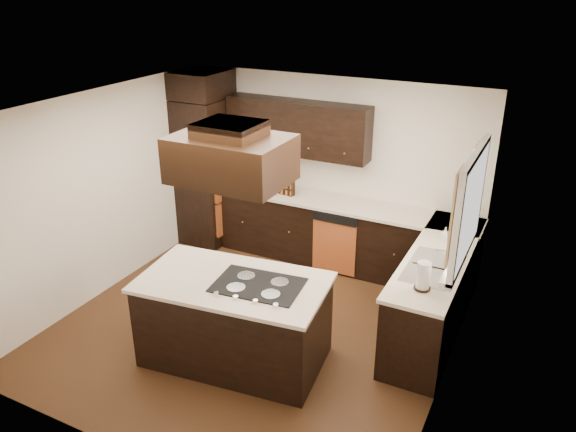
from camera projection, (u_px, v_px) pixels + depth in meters
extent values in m
cube|color=brown|center=(257.00, 326.00, 6.43)|extent=(4.20, 4.20, 0.02)
cube|color=white|center=(251.00, 107.00, 5.42)|extent=(4.20, 4.20, 0.02)
cube|color=white|center=(331.00, 169.00, 7.65)|extent=(4.20, 0.02, 2.50)
cube|color=white|center=(114.00, 330.00, 4.20)|extent=(4.20, 0.02, 2.50)
cube|color=white|center=(103.00, 193.00, 6.79)|extent=(0.02, 4.20, 2.50)
cube|color=white|center=(457.00, 269.00, 5.06)|extent=(0.02, 4.20, 2.50)
cube|color=black|center=(207.00, 171.00, 8.13)|extent=(0.65, 0.75, 2.12)
cube|color=#C55F2B|center=(227.00, 171.00, 7.96)|extent=(0.05, 0.62, 0.78)
cube|color=black|center=(323.00, 231.00, 7.71)|extent=(2.93, 0.60, 0.88)
cube|color=black|center=(436.00, 292.00, 6.24)|extent=(0.60, 2.40, 0.88)
cube|color=beige|center=(323.00, 201.00, 7.51)|extent=(2.93, 0.63, 0.04)
cube|color=beige|center=(439.00, 255.00, 6.07)|extent=(0.63, 2.40, 0.04)
cube|color=black|center=(297.00, 128.00, 7.46)|extent=(2.00, 0.34, 0.72)
cube|color=#C55F2B|center=(334.00, 247.00, 7.36)|extent=(0.60, 0.05, 0.72)
cube|color=silver|center=(469.00, 207.00, 5.36)|extent=(0.06, 1.32, 1.12)
cube|color=white|center=(472.00, 207.00, 5.35)|extent=(0.00, 1.20, 1.00)
cube|color=beige|center=(455.00, 217.00, 5.02)|extent=(0.02, 0.34, 0.90)
cube|color=beige|center=(472.00, 187.00, 5.71)|extent=(0.02, 0.34, 0.90)
cube|color=silver|center=(433.00, 267.00, 5.76)|extent=(0.52, 0.84, 0.01)
cube|color=black|center=(235.00, 322.00, 5.72)|extent=(1.89, 1.18, 0.88)
cube|color=beige|center=(233.00, 282.00, 5.53)|extent=(1.97, 1.25, 0.04)
cube|color=black|center=(258.00, 285.00, 5.44)|extent=(0.91, 0.66, 0.01)
cube|color=black|center=(231.00, 159.00, 5.07)|extent=(1.05, 0.72, 0.42)
cube|color=black|center=(230.00, 129.00, 4.96)|extent=(0.55, 0.50, 0.13)
cylinder|color=silver|center=(251.00, 185.00, 7.86)|extent=(0.15, 0.15, 0.10)
cone|color=silver|center=(250.00, 173.00, 7.79)|extent=(0.13, 0.13, 0.26)
cube|color=black|center=(284.00, 184.00, 7.64)|extent=(0.34, 0.14, 0.27)
imported|color=silver|center=(239.00, 184.00, 7.96)|extent=(0.34, 0.34, 0.07)
imported|color=silver|center=(445.00, 234.00, 6.30)|extent=(0.08, 0.08, 0.17)
cylinder|color=silver|center=(423.00, 276.00, 5.32)|extent=(0.14, 0.14, 0.29)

